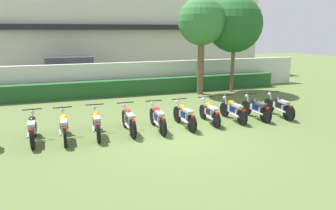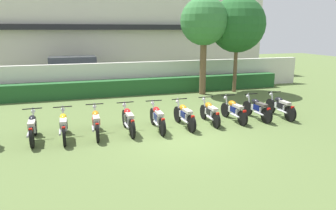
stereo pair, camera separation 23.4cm
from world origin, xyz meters
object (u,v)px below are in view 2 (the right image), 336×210
at_px(motorcycle_in_row_6, 210,112).
at_px(motorcycle_in_row_1, 64,125).
at_px(motorcycle_in_row_0, 33,127).
at_px(tree_far_side, 237,25).
at_px(tree_near_inspector, 204,22).
at_px(parked_car, 76,72).
at_px(motorcycle_in_row_8, 257,108).
at_px(motorcycle_in_row_2, 96,122).
at_px(motorcycle_in_row_5, 184,115).
at_px(motorcycle_in_row_9, 280,106).
at_px(motorcycle_in_row_3, 128,119).
at_px(motorcycle_in_row_4, 157,117).
at_px(motorcycle_in_row_7, 234,110).

bearing_deg(motorcycle_in_row_6, motorcycle_in_row_1, 93.70).
bearing_deg(motorcycle_in_row_0, tree_far_side, -63.84).
bearing_deg(tree_near_inspector, tree_far_side, 2.14).
relative_size(parked_car, motorcycle_in_row_8, 2.49).
height_order(tree_near_inspector, motorcycle_in_row_2, tree_near_inspector).
relative_size(parked_car, motorcycle_in_row_5, 2.38).
distance_m(tree_near_inspector, motorcycle_in_row_8, 6.20).
relative_size(tree_near_inspector, motorcycle_in_row_6, 2.88).
bearing_deg(motorcycle_in_row_2, motorcycle_in_row_5, -88.75).
bearing_deg(motorcycle_in_row_9, tree_near_inspector, 12.64).
bearing_deg(motorcycle_in_row_2, motorcycle_in_row_8, -87.65).
relative_size(motorcycle_in_row_3, motorcycle_in_row_6, 1.06).
xyz_separation_m(motorcycle_in_row_4, motorcycle_in_row_9, (5.14, 0.09, 0.00)).
height_order(motorcycle_in_row_4, motorcycle_in_row_8, motorcycle_in_row_4).
bearing_deg(tree_near_inspector, motorcycle_in_row_0, -146.86).
xyz_separation_m(motorcycle_in_row_1, motorcycle_in_row_4, (3.13, 0.02, -0.00)).
height_order(motorcycle_in_row_0, motorcycle_in_row_7, motorcycle_in_row_0).
bearing_deg(motorcycle_in_row_0, motorcycle_in_row_8, -91.30).
bearing_deg(parked_car, motorcycle_in_row_1, -94.57).
relative_size(parked_car, motorcycle_in_row_7, 2.47).
distance_m(motorcycle_in_row_0, motorcycle_in_row_2, 1.95).
bearing_deg(motorcycle_in_row_7, motorcycle_in_row_9, -94.99).
distance_m(motorcycle_in_row_4, motorcycle_in_row_7, 3.10).
bearing_deg(tree_far_side, motorcycle_in_row_1, -149.35).
relative_size(motorcycle_in_row_2, motorcycle_in_row_4, 1.01).
bearing_deg(motorcycle_in_row_7, tree_far_side, -31.92).
height_order(parked_car, motorcycle_in_row_6, parked_car).
bearing_deg(motorcycle_in_row_8, motorcycle_in_row_7, 83.44).
height_order(parked_car, motorcycle_in_row_0, parked_car).
bearing_deg(motorcycle_in_row_5, motorcycle_in_row_6, -85.20).
distance_m(tree_far_side, motorcycle_in_row_2, 10.25).
distance_m(motorcycle_in_row_1, motorcycle_in_row_7, 6.23).
bearing_deg(motorcycle_in_row_3, motorcycle_in_row_5, -91.73).
bearing_deg(motorcycle_in_row_0, motorcycle_in_row_1, -96.32).
relative_size(motorcycle_in_row_2, motorcycle_in_row_9, 1.04).
relative_size(parked_car, motorcycle_in_row_6, 2.54).
height_order(tree_far_side, motorcycle_in_row_7, tree_far_side).
distance_m(motorcycle_in_row_3, motorcycle_in_row_4, 1.02).
bearing_deg(motorcycle_in_row_7, motorcycle_in_row_4, 90.41).
distance_m(parked_car, motorcycle_in_row_0, 9.53).
bearing_deg(motorcycle_in_row_1, motorcycle_in_row_3, -89.79).
bearing_deg(motorcycle_in_row_4, motorcycle_in_row_2, 89.88).
bearing_deg(motorcycle_in_row_0, motorcycle_in_row_7, -90.85).
relative_size(parked_car, tree_far_side, 0.87).
relative_size(motorcycle_in_row_0, motorcycle_in_row_6, 1.04).
bearing_deg(motorcycle_in_row_8, parked_car, 31.55).
relative_size(motorcycle_in_row_0, motorcycle_in_row_2, 0.94).
relative_size(motorcycle_in_row_4, motorcycle_in_row_5, 1.03).
xyz_separation_m(motorcycle_in_row_2, motorcycle_in_row_8, (6.19, 0.09, -0.01)).
distance_m(tree_near_inspector, motorcycle_in_row_0, 10.20).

